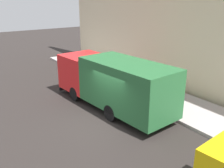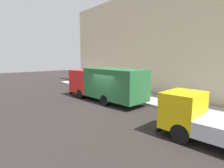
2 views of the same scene
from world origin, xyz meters
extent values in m
plane|color=#2A2523|center=(0.00, 0.00, 0.00)|extent=(80.00, 80.00, 0.00)
cube|color=#B0A5A3|center=(4.69, 0.00, 0.09)|extent=(3.39, 30.00, 0.17)
cube|color=beige|center=(6.89, 0.00, 5.46)|extent=(0.50, 30.00, 10.91)
cube|color=red|center=(1.13, 4.09, 1.54)|extent=(2.69, 2.78, 2.20)
cube|color=black|center=(1.02, 5.37, 1.80)|extent=(2.09, 0.23, 1.23)
cube|color=#276535|center=(1.45, 0.05, 1.69)|extent=(2.93, 5.69, 2.51)
cube|color=black|center=(1.02, 5.45, 0.24)|extent=(2.40, 0.31, 0.24)
cylinder|color=black|center=(0.07, 3.49, 0.44)|extent=(0.37, 0.90, 0.87)
cylinder|color=black|center=(2.26, 3.66, 0.44)|extent=(0.37, 0.90, 0.87)
cylinder|color=black|center=(0.35, -0.03, 0.44)|extent=(0.37, 0.90, 0.87)
cylinder|color=black|center=(2.54, 0.14, 0.44)|extent=(0.37, 0.90, 0.87)
cube|color=yellow|center=(-0.05, -7.06, 1.34)|extent=(2.26, 1.86, 1.76)
cube|color=black|center=(-0.13, -6.26, 1.55)|extent=(1.76, 0.24, 0.99)
cube|color=black|center=(-0.14, -6.18, 0.25)|extent=(2.02, 0.33, 0.24)
cylinder|color=black|center=(-0.91, -7.48, 0.46)|extent=(0.39, 0.94, 0.91)
cylinder|color=black|center=(0.88, -7.29, 0.46)|extent=(0.39, 0.94, 0.91)
cylinder|color=#403954|center=(5.12, 3.60, 0.59)|extent=(0.34, 0.34, 0.83)
cylinder|color=#567D4E|center=(5.12, 3.60, 1.30)|extent=(0.45, 0.45, 0.60)
sphere|color=brown|center=(5.12, 3.60, 1.70)|extent=(0.20, 0.20, 0.20)
camera|label=1|loc=(-6.49, -9.99, 6.18)|focal=40.93mm
camera|label=2|loc=(-8.30, -11.63, 3.91)|focal=29.18mm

